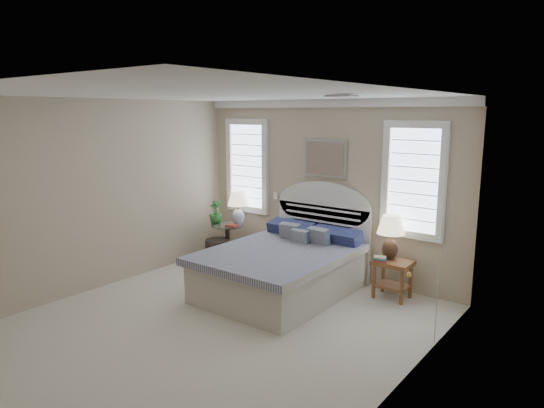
{
  "coord_description": "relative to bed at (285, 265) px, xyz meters",
  "views": [
    {
      "loc": [
        3.83,
        -3.85,
        2.51
      ],
      "look_at": [
        0.11,
        1.0,
        1.35
      ],
      "focal_mm": 32.0,
      "sensor_mm": 36.0,
      "label": 1
    }
  ],
  "objects": [
    {
      "name": "floor",
      "position": [
        0.0,
        -1.46,
        -0.39
      ],
      "size": [
        4.5,
        5.0,
        0.01
      ],
      "primitive_type": "cube",
      "color": "#BFB6A3",
      "rests_on": "ground"
    },
    {
      "name": "ceiling",
      "position": [
        0.0,
        -1.46,
        2.31
      ],
      "size": [
        4.5,
        5.0,
        0.01
      ],
      "primitive_type": "cube",
      "color": "white",
      "rests_on": "wall_back"
    },
    {
      "name": "wall_back",
      "position": [
        0.0,
        1.04,
        0.96
      ],
      "size": [
        4.5,
        0.02,
        2.7
      ],
      "primitive_type": "cube",
      "color": "#BCA88D",
      "rests_on": "floor"
    },
    {
      "name": "wall_left",
      "position": [
        -2.25,
        -1.46,
        0.96
      ],
      "size": [
        0.02,
        5.0,
        2.7
      ],
      "primitive_type": "cube",
      "color": "#BCA88D",
      "rests_on": "floor"
    },
    {
      "name": "wall_right",
      "position": [
        2.25,
        -1.46,
        0.96
      ],
      "size": [
        0.02,
        5.0,
        2.7
      ],
      "primitive_type": "cube",
      "color": "#BCA88D",
      "rests_on": "floor"
    },
    {
      "name": "crown_molding",
      "position": [
        0.0,
        1.0,
        2.25
      ],
      "size": [
        4.5,
        0.08,
        0.12
      ],
      "primitive_type": "cube",
      "color": "white",
      "rests_on": "wall_back"
    },
    {
      "name": "hvac_vent",
      "position": [
        1.2,
        -0.66,
        2.29
      ],
      "size": [
        0.3,
        0.2,
        0.02
      ],
      "primitive_type": "cube",
      "color": "#B2B2B2",
      "rests_on": "ceiling"
    },
    {
      "name": "switch_plate",
      "position": [
        -0.95,
        1.03,
        0.76
      ],
      "size": [
        0.08,
        0.01,
        0.12
      ],
      "primitive_type": "cube",
      "color": "white",
      "rests_on": "wall_back"
    },
    {
      "name": "window_left",
      "position": [
        -1.55,
        1.02,
        1.21
      ],
      "size": [
        0.9,
        0.06,
        1.6
      ],
      "primitive_type": "cube",
      "color": "silver",
      "rests_on": "wall_back"
    },
    {
      "name": "window_right",
      "position": [
        1.4,
        1.02,
        1.21
      ],
      "size": [
        0.9,
        0.06,
        1.6
      ],
      "primitive_type": "cube",
      "color": "silver",
      "rests_on": "wall_back"
    },
    {
      "name": "painting",
      "position": [
        0.0,
        1.0,
        1.43
      ],
      "size": [
        0.74,
        0.04,
        0.58
      ],
      "primitive_type": "cube",
      "color": "silver",
      "rests_on": "wall_back"
    },
    {
      "name": "closet_door",
      "position": [
        2.23,
        -0.26,
        0.81
      ],
      "size": [
        0.02,
        1.8,
        2.4
      ],
      "primitive_type": "cube",
      "color": "silver",
      "rests_on": "floor"
    },
    {
      "name": "bed",
      "position": [
        0.0,
        0.0,
        0.0
      ],
      "size": [
        1.72,
        2.28,
        1.47
      ],
      "color": "beige",
      "rests_on": "floor"
    },
    {
      "name": "side_table_left",
      "position": [
        -1.65,
        0.59,
        0.0
      ],
      "size": [
        0.56,
        0.56,
        0.63
      ],
      "color": "black",
      "rests_on": "floor"
    },
    {
      "name": "nightstand_right",
      "position": [
        1.3,
        0.69,
        0.0
      ],
      "size": [
        0.5,
        0.4,
        0.53
      ],
      "color": "brown",
      "rests_on": "floor"
    },
    {
      "name": "floor_pot",
      "position": [
        -1.72,
        0.43,
        -0.19
      ],
      "size": [
        0.54,
        0.54,
        0.39
      ],
      "primitive_type": "cylinder",
      "rotation": [
        0.0,
        0.0,
        0.31
      ],
      "color": "black",
      "rests_on": "floor"
    },
    {
      "name": "lamp_left",
      "position": [
        -1.52,
        0.73,
        0.59
      ],
      "size": [
        0.41,
        0.41,
        0.57
      ],
      "rotation": [
        0.0,
        0.0,
        -0.17
      ],
      "color": "white",
      "rests_on": "side_table_left"
    },
    {
      "name": "lamp_right",
      "position": [
        1.22,
        0.74,
        0.52
      ],
      "size": [
        0.45,
        0.45,
        0.62
      ],
      "rotation": [
        0.0,
        0.0,
        0.2
      ],
      "color": "black",
      "rests_on": "nightstand_right"
    },
    {
      "name": "potted_plant",
      "position": [
        -1.87,
        0.54,
        0.44
      ],
      "size": [
        0.27,
        0.27,
        0.39
      ],
      "primitive_type": "imported",
      "rotation": [
        0.0,
        0.0,
        0.26
      ],
      "color": "#296729",
      "rests_on": "side_table_left"
    },
    {
      "name": "books_left",
      "position": [
        -1.51,
        0.56,
        0.26
      ],
      "size": [
        0.21,
        0.16,
        0.03
      ],
      "rotation": [
        0.0,
        0.0,
        0.12
      ],
      "color": "#A13128",
      "rests_on": "side_table_left"
    },
    {
      "name": "books_right",
      "position": [
        1.17,
        0.55,
        0.18
      ],
      "size": [
        0.2,
        0.16,
        0.07
      ],
      "rotation": [
        0.0,
        0.0,
        0.25
      ],
      "color": "#A13128",
      "rests_on": "nightstand_right"
    }
  ]
}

